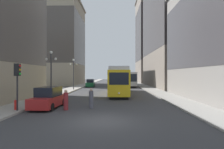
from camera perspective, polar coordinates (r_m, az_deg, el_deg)
name	(u,v)px	position (r m, az deg, el deg)	size (l,w,h in m)	color
ground_plane	(102,121)	(11.69, -3.22, -14.40)	(200.00, 200.00, 0.00)	#38383A
sidewalk_left	(85,84)	(52.08, -8.49, -3.12)	(2.89, 120.00, 0.15)	gray
sidewalk_right	(139,85)	(51.83, 8.62, -3.14)	(2.89, 120.00, 0.15)	gray
streetcar	(118,80)	(26.97, 2.06, -1.72)	(2.77, 13.42, 3.89)	black
transit_bus	(129,78)	(45.35, 5.47, -1.22)	(2.64, 12.28, 3.45)	black
parked_car_left_near	(49,98)	(16.80, -19.39, -7.06)	(2.06, 4.36, 1.82)	black
parked_car_left_mid	(90,83)	(42.88, -6.82, -2.77)	(2.01, 4.45, 1.82)	black
pedestrian_crossing_near	(66,101)	(15.42, -14.35, -7.96)	(0.37, 0.37, 1.66)	maroon
pedestrian_crossing_far	(91,99)	(15.84, -6.57, -7.65)	(0.38, 0.38, 1.72)	#4C4C56
traffic_light_near_left	(18,74)	(15.63, -27.65, 0.02)	(0.47, 0.36, 3.60)	#232328
lamp_post_left_near	(51,67)	(22.95, -18.66, 2.28)	(1.41, 0.36, 5.60)	#333338
lamp_post_left_far	(74,69)	(34.24, -12.04, 1.57)	(1.41, 0.36, 5.65)	#333338
fire_hydrant	(16,105)	(16.19, -28.03, -8.47)	(0.26, 0.26, 0.75)	red
building_left_corner	(57,42)	(55.34, -17.01, 9.70)	(14.29, 16.58, 23.77)	gray
building_right_corner	(185,15)	(47.29, 22.10, 16.91)	(16.54, 23.95, 32.32)	slate
building_right_far	(153,38)	(68.67, 12.67, 11.18)	(11.26, 16.77, 31.45)	slate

